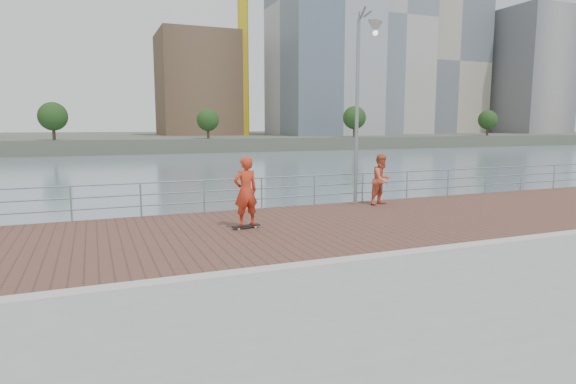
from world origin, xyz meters
name	(u,v)px	position (x,y,z in m)	size (l,w,h in m)	color
water	(322,353)	(0.00, 0.00, -2.00)	(400.00, 400.00, 0.00)	slate
brick_lane	(267,230)	(0.00, 3.60, 0.01)	(40.00, 6.80, 0.02)	brown
curb	(323,263)	(0.00, 0.00, 0.03)	(40.00, 0.40, 0.06)	#B7B5AD
far_shore	(110,139)	(0.00, 122.50, -0.75)	(320.00, 95.00, 2.50)	#4C5142
guardrail	(233,191)	(0.00, 7.00, 0.69)	(39.06, 0.06, 1.13)	#8C9EA8
street_lamp	(365,73)	(4.53, 6.01, 4.76)	(0.49, 1.42, 6.70)	gray
skateboard	(246,226)	(-0.49, 3.97, 0.09)	(0.83, 0.32, 0.09)	black
skateboarder	(246,191)	(-0.49, 3.97, 1.09)	(0.72, 0.47, 1.97)	red
bystander	(382,180)	(5.38, 6.06, 0.95)	(0.91, 0.71, 1.86)	#DF6341
skyline	(236,36)	(28.12, 103.84, 23.62)	(233.00, 41.00, 61.64)	#ADA38E
shoreline_trees	(116,116)	(-0.49, 77.00, 4.33)	(144.73, 5.11, 6.82)	#473323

